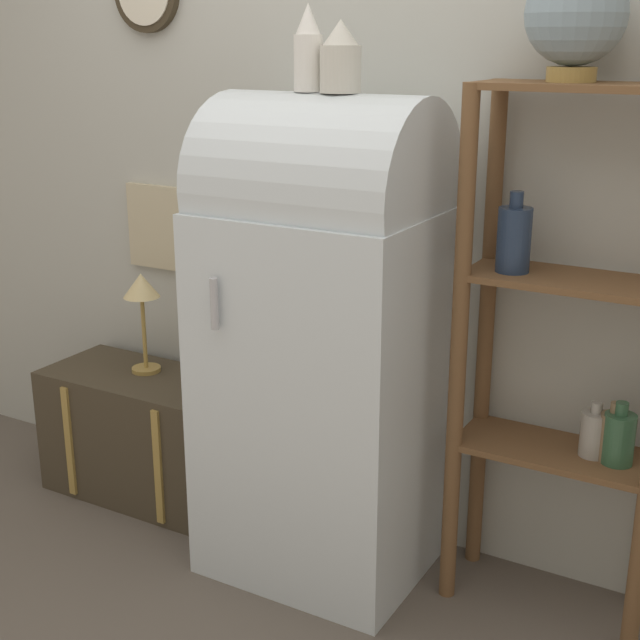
{
  "coord_description": "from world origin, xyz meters",
  "views": [
    {
      "loc": [
        1.32,
        -2.08,
        1.71
      ],
      "look_at": [
        -0.01,
        0.25,
        0.86
      ],
      "focal_mm": 50.0,
      "sensor_mm": 36.0,
      "label": 1
    }
  ],
  "objects": [
    {
      "name": "desk_lamp",
      "position": [
        -0.84,
        0.36,
        0.79
      ],
      "size": [
        0.14,
        0.14,
        0.39
      ],
      "color": "#AD8942",
      "rests_on": "suitcase_trunk"
    },
    {
      "name": "wall_back",
      "position": [
        -0.0,
        0.57,
        1.35
      ],
      "size": [
        7.0,
        0.09,
        2.7
      ],
      "color": "#B7B7AD",
      "rests_on": "ground_plane"
    },
    {
      "name": "vase_left",
      "position": [
        -0.05,
        0.25,
        1.67
      ],
      "size": [
        0.08,
        0.08,
        0.25
      ],
      "color": "white",
      "rests_on": "refrigerator"
    },
    {
      "name": "shelf_unit",
      "position": [
        0.74,
        0.39,
        0.88
      ],
      "size": [
        0.62,
        0.29,
        1.59
      ],
      "color": "brown",
      "rests_on": "ground_plane"
    },
    {
      "name": "ground_plane",
      "position": [
        0.0,
        0.0,
        0.0
      ],
      "size": [
        12.0,
        12.0,
        0.0
      ],
      "primitive_type": "plane",
      "color": "#60564C"
    },
    {
      "name": "refrigerator",
      "position": [
        -0.0,
        0.25,
        0.81
      ],
      "size": [
        0.69,
        0.63,
        1.56
      ],
      "color": "silver",
      "rests_on": "ground_plane"
    },
    {
      "name": "globe",
      "position": [
        0.68,
        0.4,
        1.76
      ],
      "size": [
        0.27,
        0.27,
        0.31
      ],
      "color": "#AD8942",
      "rests_on": "shelf_unit"
    },
    {
      "name": "vase_center",
      "position": [
        0.06,
        0.25,
        1.65
      ],
      "size": [
        0.12,
        0.12,
        0.2
      ],
      "color": "beige",
      "rests_on": "refrigerator"
    },
    {
      "name": "suitcase_trunk",
      "position": [
        -0.82,
        0.32,
        0.24
      ],
      "size": [
        0.79,
        0.39,
        0.49
      ],
      "color": "#423828",
      "rests_on": "ground_plane"
    }
  ]
}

